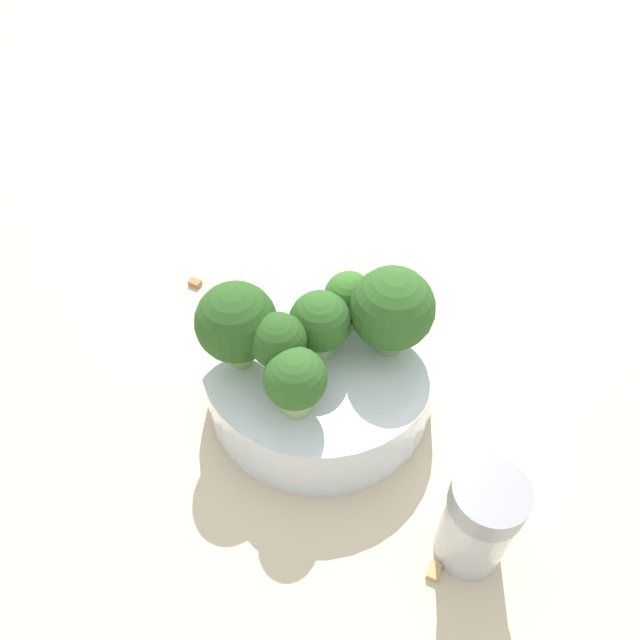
# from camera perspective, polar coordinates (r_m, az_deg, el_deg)

# --- Properties ---
(ground_plane) EXTENTS (3.00, 3.00, 0.00)m
(ground_plane) POSITION_cam_1_polar(r_m,az_deg,el_deg) (0.44, -0.00, -6.83)
(ground_plane) COLOR beige
(bowl) EXTENTS (0.15, 0.15, 0.05)m
(bowl) POSITION_cam_1_polar(r_m,az_deg,el_deg) (0.42, -0.00, -4.96)
(bowl) COLOR silver
(bowl) RESTS_ON ground_plane
(broccoli_floret_0) EXTENTS (0.03, 0.03, 0.04)m
(broccoli_floret_0) POSITION_cam_1_polar(r_m,az_deg,el_deg) (0.40, 2.63, 2.03)
(broccoli_floret_0) COLOR #7A9E5B
(broccoli_floret_0) RESTS_ON bowl
(broccoli_floret_1) EXTENTS (0.04, 0.04, 0.05)m
(broccoli_floret_1) POSITION_cam_1_polar(r_m,az_deg,el_deg) (0.38, 0.07, -0.35)
(broccoli_floret_1) COLOR #8EB770
(broccoli_floret_1) RESTS_ON bowl
(broccoli_floret_2) EXTENTS (0.05, 0.05, 0.06)m
(broccoli_floret_2) POSITION_cam_1_polar(r_m,az_deg,el_deg) (0.37, -7.65, -0.31)
(broccoli_floret_2) COLOR #84AD66
(broccoli_floret_2) RESTS_ON bowl
(broccoli_floret_3) EXTENTS (0.04, 0.04, 0.05)m
(broccoli_floret_3) POSITION_cam_1_polar(r_m,az_deg,el_deg) (0.36, -2.27, -5.58)
(broccoli_floret_3) COLOR #8EB770
(broccoli_floret_3) RESTS_ON bowl
(broccoli_floret_4) EXTENTS (0.05, 0.05, 0.06)m
(broccoli_floret_4) POSITION_cam_1_polar(r_m,az_deg,el_deg) (0.38, 6.60, 0.92)
(broccoli_floret_4) COLOR #7A9E5B
(broccoli_floret_4) RESTS_ON bowl
(broccoli_floret_5) EXTENTS (0.03, 0.03, 0.05)m
(broccoli_floret_5) POSITION_cam_1_polar(r_m,az_deg,el_deg) (0.36, -3.84, -2.13)
(broccoli_floret_5) COLOR #8EB770
(broccoli_floret_5) RESTS_ON bowl
(pepper_shaker) EXTENTS (0.04, 0.04, 0.08)m
(pepper_shaker) POSITION_cam_1_polar(r_m,az_deg,el_deg) (0.37, 14.29, -17.37)
(pepper_shaker) COLOR #B2B7BC
(pepper_shaker) RESTS_ON ground_plane
(almond_crumb_0) EXTENTS (0.01, 0.01, 0.01)m
(almond_crumb_0) POSITION_cam_1_polar(r_m,az_deg,el_deg) (0.52, -11.40, 3.53)
(almond_crumb_0) COLOR olive
(almond_crumb_0) RESTS_ON ground_plane
(almond_crumb_1) EXTENTS (0.01, 0.01, 0.01)m
(almond_crumb_1) POSITION_cam_1_polar(r_m,az_deg,el_deg) (0.39, 10.60, -21.45)
(almond_crumb_1) COLOR tan
(almond_crumb_1) RESTS_ON ground_plane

